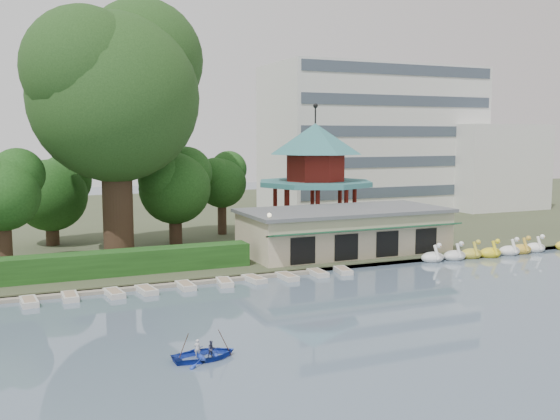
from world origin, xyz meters
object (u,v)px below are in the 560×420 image
dock (100,290)px  rowboat_with_passengers (204,350)px  big_tree (116,84)px  pavilion (315,168)px  boathouse (344,230)px

dock → rowboat_with_passengers: rowboat_with_passengers is taller
big_tree → rowboat_with_passengers: bearing=-90.5°
dock → pavilion: (24.00, 14.80, 7.36)m
dock → boathouse: (22.00, 4.77, 2.25)m
boathouse → pavilion: 11.43m
boathouse → rowboat_with_passengers: boathouse is taller
pavilion → rowboat_with_passengers: pavilion is taller
rowboat_with_passengers → boathouse: bearing=47.0°
dock → pavilion: size_ratio=2.52×
rowboat_with_passengers → pavilion: bearing=55.4°
pavilion → dock: bearing=-148.3°
boathouse → rowboat_with_passengers: 27.95m
boathouse → rowboat_with_passengers: bearing=-133.0°
boathouse → rowboat_with_passengers: size_ratio=4.08×
pavilion → rowboat_with_passengers: (-21.02, -30.42, -7.03)m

